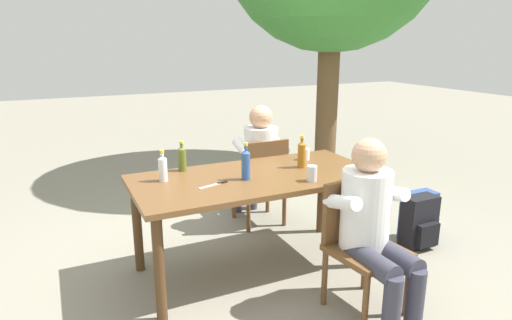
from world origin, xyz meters
The scene contains 15 objects.
ground_plane centered at (0.00, 0.00, 0.00)m, with size 24.00×24.00×0.00m, color gray.
dining_table centered at (0.00, 0.00, 0.69)m, with size 1.85×0.89×0.78m.
chair_far_right centered at (0.41, 0.74, 0.49)m, with size 0.45×0.45×0.87m.
chair_near_right centered at (0.41, -0.74, 0.49)m, with size 0.49×0.49×0.87m.
person_in_white_shirt centered at (0.42, 0.85, 0.66)m, with size 0.47×0.61×1.18m.
person_in_plaid_shirt centered at (0.42, -0.85, 0.66)m, with size 0.47×0.61×1.18m.
bottle_blue centered at (-0.11, -0.06, 0.90)m, with size 0.06×0.06×0.28m.
bottle_clear centered at (-0.67, 0.16, 0.88)m, with size 0.06×0.06×0.23m.
bottle_amber centered at (0.42, 0.04, 0.89)m, with size 0.06×0.06×0.26m.
bottle_olive centered at (-0.47, 0.36, 0.88)m, with size 0.06×0.06×0.24m.
cup_glass centered at (0.31, -0.30, 0.83)m, with size 0.07×0.07×0.12m, color silver.
cup_white centered at (0.57, 0.22, 0.82)m, with size 0.07×0.07×0.10m, color white.
table_knife centered at (-0.35, -0.08, 0.78)m, with size 0.24×0.09×0.01m.
backpack_by_near_side centered at (1.45, -0.27, 0.22)m, with size 0.30×0.22×0.46m.
backpack_by_far_side centered at (1.53, -0.18, 0.22)m, with size 0.31×0.23×0.46m.
Camera 1 is at (-1.36, -2.87, 1.77)m, focal length 30.89 mm.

